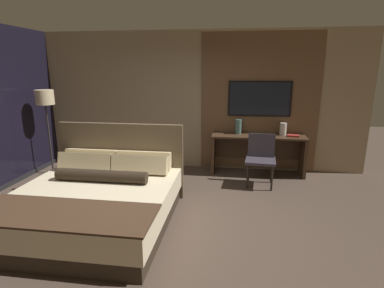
% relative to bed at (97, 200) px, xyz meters
% --- Properties ---
extents(ground_plane, '(16.00, 16.00, 0.00)m').
position_rel_bed_xyz_m(ground_plane, '(0.82, 0.01, -0.32)').
color(ground_plane, '#4C3D33').
extents(wall_back_tv_panel, '(7.20, 0.09, 2.80)m').
position_rel_bed_xyz_m(wall_back_tv_panel, '(1.02, 2.60, 1.08)').
color(wall_back_tv_panel, tan).
rests_on(wall_back_tv_panel, ground_plane).
extents(bed, '(2.05, 2.15, 1.21)m').
position_rel_bed_xyz_m(bed, '(0.00, 0.00, 0.00)').
color(bed, '#33281E').
rests_on(bed, ground_plane).
extents(desk, '(1.81, 0.49, 0.79)m').
position_rel_bed_xyz_m(desk, '(2.29, 2.33, 0.21)').
color(desk, '#422D1E').
rests_on(desk, ground_plane).
extents(tv, '(1.23, 0.04, 0.69)m').
position_rel_bed_xyz_m(tv, '(2.29, 2.53, 1.15)').
color(tv, black).
extents(desk_chair, '(0.56, 0.56, 0.91)m').
position_rel_bed_xyz_m(desk_chair, '(2.31, 1.75, 0.22)').
color(desk_chair, '#38333D').
rests_on(desk_chair, ground_plane).
extents(floor_lamp, '(0.34, 0.34, 1.67)m').
position_rel_bed_xyz_m(floor_lamp, '(-1.78, 1.75, 1.07)').
color(floor_lamp, '#282623').
rests_on(floor_lamp, ground_plane).
extents(vase_tall, '(0.12, 0.12, 0.29)m').
position_rel_bed_xyz_m(vase_tall, '(1.90, 2.40, 0.61)').
color(vase_tall, '#4C706B').
rests_on(vase_tall, desk).
extents(vase_short, '(0.13, 0.13, 0.24)m').
position_rel_bed_xyz_m(vase_short, '(2.77, 2.40, 0.58)').
color(vase_short, silver).
rests_on(vase_short, desk).
extents(book, '(0.25, 0.19, 0.03)m').
position_rel_bed_xyz_m(book, '(2.95, 2.29, 0.48)').
color(book, maroon).
rests_on(book, desk).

